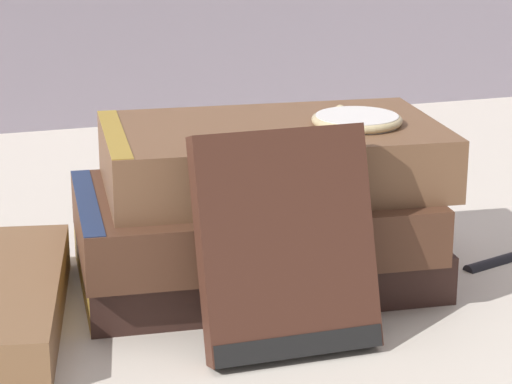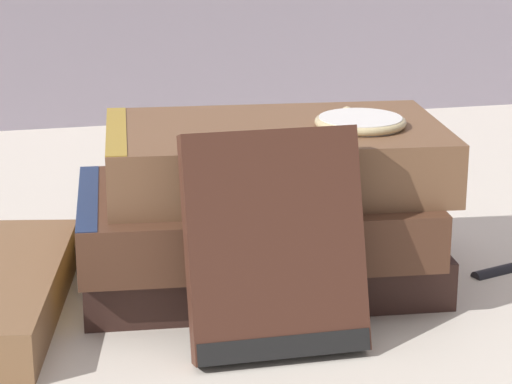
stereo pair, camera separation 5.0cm
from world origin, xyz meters
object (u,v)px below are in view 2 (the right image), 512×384
reading_glasses (183,204)px  pocket_watch (360,122)px  book_flat_bottom (250,258)px  book_flat_middle (244,217)px  book_leaning_front (275,253)px  book_flat_top (267,156)px

reading_glasses → pocket_watch: bearing=-87.2°
book_flat_bottom → book_flat_middle: (-0.01, -0.01, 0.03)m
book_flat_middle → pocket_watch: size_ratio=3.77×
book_flat_middle → reading_glasses: bearing=98.8°
pocket_watch → reading_glasses: bearing=114.3°
book_flat_bottom → book_leaning_front: size_ratio=1.89×
book_flat_top → book_leaning_front: 0.10m
book_leaning_front → book_flat_top: bearing=79.6°
reading_glasses → book_flat_middle: bearing=-107.8°
book_flat_top → pocket_watch: pocket_watch is taller
book_flat_bottom → book_leaning_front: book_leaning_front is taller
book_flat_middle → reading_glasses: 0.18m
book_flat_bottom → book_leaning_front: bearing=-89.9°
book_flat_bottom → pocket_watch: pocket_watch is taller
book_flat_bottom → book_flat_middle: book_flat_middle is taller
book_flat_middle → book_flat_top: size_ratio=1.03×
book_leaning_front → reading_glasses: 0.26m
book_flat_top → reading_glasses: size_ratio=1.90×
book_flat_bottom → pocket_watch: bearing=-13.9°
book_flat_top → pocket_watch: size_ratio=3.66×
book_flat_top → book_leaning_front: (-0.02, -0.09, -0.03)m
book_flat_top → book_flat_bottom: bearing=146.5°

